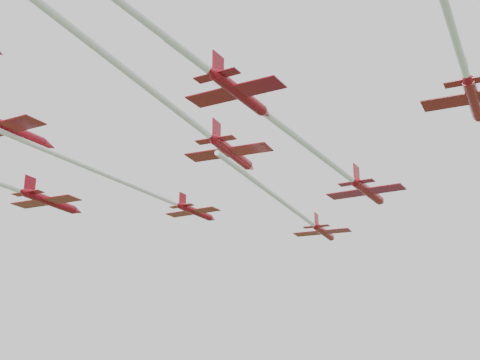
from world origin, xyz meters
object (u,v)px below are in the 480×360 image
(jet_row2_right, at_px, (337,168))
(jet_row3_mid, at_px, (163,99))
(jet_row3_left, at_px, (3,184))
(jet_row3_right, at_px, (457,42))
(jet_row2_left, at_px, (144,191))
(jet_row4_right, at_px, (125,6))
(jet_lead, at_px, (305,218))

(jet_row2_right, xyz_separation_m, jet_row3_mid, (-13.19, -19.66, 1.73))
(jet_row2_right, bearing_deg, jet_row3_left, -159.03)
(jet_row3_mid, relative_size, jet_row3_right, 1.24)
(jet_row3_mid, distance_m, jet_row3_right, 26.38)
(jet_row3_left, xyz_separation_m, jet_row3_right, (52.96, -16.60, 2.00))
(jet_row2_left, xyz_separation_m, jet_row3_mid, (11.22, -20.71, 2.01))
(jet_row2_left, relative_size, jet_row3_mid, 0.75)
(jet_row4_right, bearing_deg, jet_lead, 101.74)
(jet_row3_left, bearing_deg, jet_row4_right, -36.29)
(jet_row2_right, height_order, jet_row3_left, jet_row2_right)
(jet_row2_right, distance_m, jet_row3_right, 26.16)
(jet_row2_right, height_order, jet_row3_mid, jet_row3_mid)
(jet_lead, distance_m, jet_row3_right, 45.58)
(jet_lead, distance_m, jet_row2_right, 19.52)
(jet_row2_left, height_order, jet_row2_right, jet_row2_right)
(jet_row2_right, height_order, jet_row4_right, jet_row2_right)
(jet_row2_left, bearing_deg, jet_row4_right, -54.65)
(jet_lead, bearing_deg, jet_row3_right, -57.00)
(jet_row3_left, relative_size, jet_row3_mid, 0.69)
(jet_lead, relative_size, jet_row3_left, 1.00)
(jet_lead, bearing_deg, jet_row2_right, -61.44)
(jet_row2_right, distance_m, jet_row4_right, 38.92)
(jet_row3_mid, bearing_deg, jet_row3_right, -0.11)
(jet_row2_right, distance_m, jet_row3_mid, 23.74)
(jet_row2_left, bearing_deg, jet_row2_right, 9.98)
(jet_lead, relative_size, jet_row3_mid, 0.69)
(jet_lead, bearing_deg, jet_row3_left, -137.17)
(jet_row3_right, bearing_deg, jet_row3_mid, -178.50)
(jet_row4_right, bearing_deg, jet_row2_right, 90.59)
(jet_lead, distance_m, jet_row3_mid, 38.25)
(jet_row2_left, distance_m, jet_row3_right, 44.34)
(jet_lead, bearing_deg, jet_row3_mid, -92.41)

